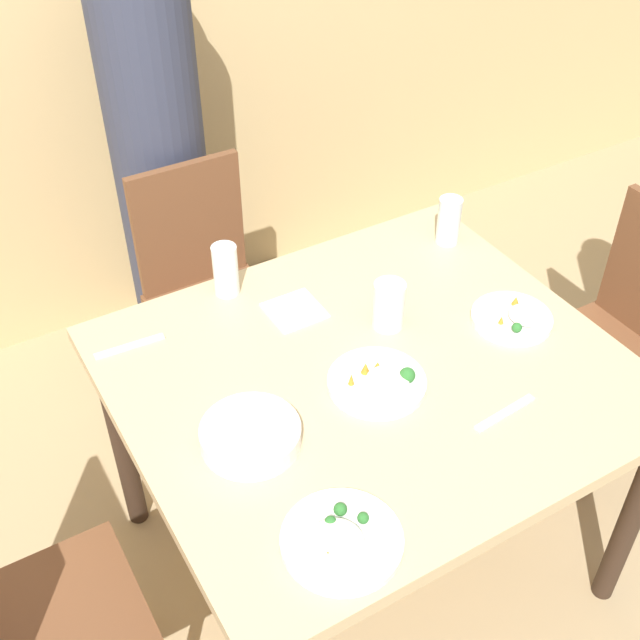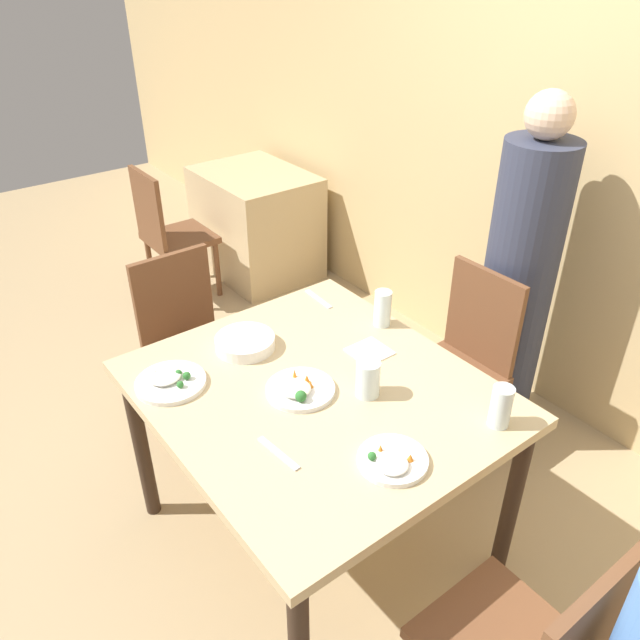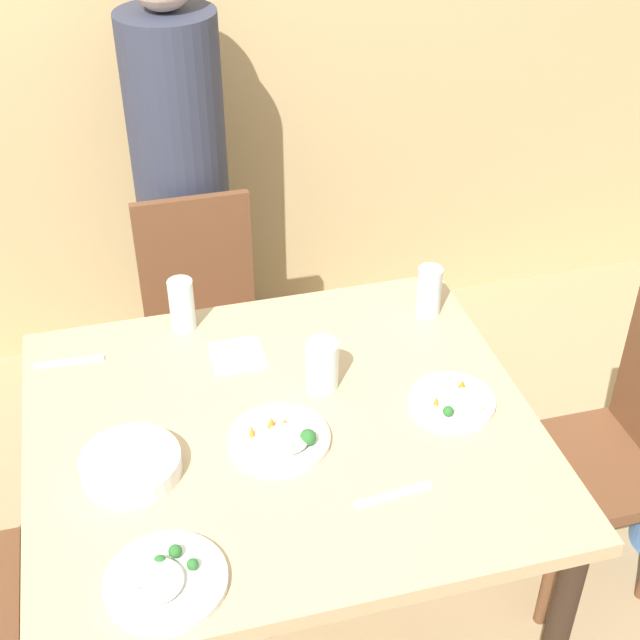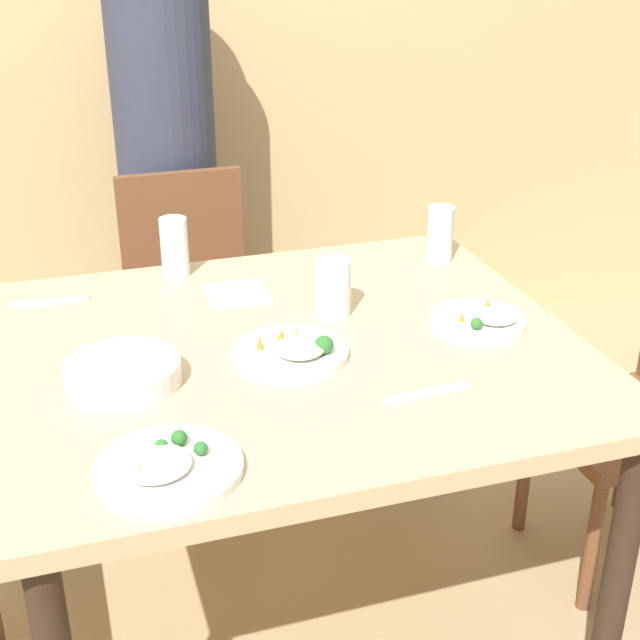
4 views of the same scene
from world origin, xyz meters
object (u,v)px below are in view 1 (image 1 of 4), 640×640
Objects in this scene: person_adult at (162,175)px; plate_rice_adult at (380,381)px; chair_child_spot at (619,336)px; glass_water_tall at (226,270)px; chair_adult_spot at (208,288)px; bowl_curry at (251,435)px.

person_adult reaches higher than plate_rice_adult.
plate_rice_adult is at bearing -86.87° from chair_child_spot.
chair_child_spot reaches higher than plate_rice_adult.
glass_water_tall reaches higher than chair_child_spot.
plate_rice_adult is (0.06, -1.26, 0.04)m from person_adult.
glass_water_tall is at bearing -103.36° from chair_adult_spot.
chair_adult_spot is at bearing 76.64° from glass_water_tall.
person_adult is at bearing -139.96° from chair_child_spot.
person_adult is 10.78× the size of glass_water_tall.
plate_rice_adult is at bearing -87.34° from person_adult.
glass_water_tall reaches higher than bowl_curry.
person_adult reaches higher than bowl_curry.
glass_water_tall is (-1.11, 0.47, 0.37)m from chair_child_spot.
person_adult is 6.73× the size of plate_rice_adult.
glass_water_tall is (-0.16, 0.52, 0.06)m from plate_rice_adult.
glass_water_tall reaches higher than plate_rice_adult.
glass_water_tall is at bearing -97.54° from person_adult.
bowl_curry is 0.35m from plate_rice_adult.
chair_child_spot is 1.34m from bowl_curry.
chair_child_spot is at bearing 3.13° from plate_rice_adult.
person_adult is 0.76m from glass_water_tall.
plate_rice_adult reaches higher than bowl_curry.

